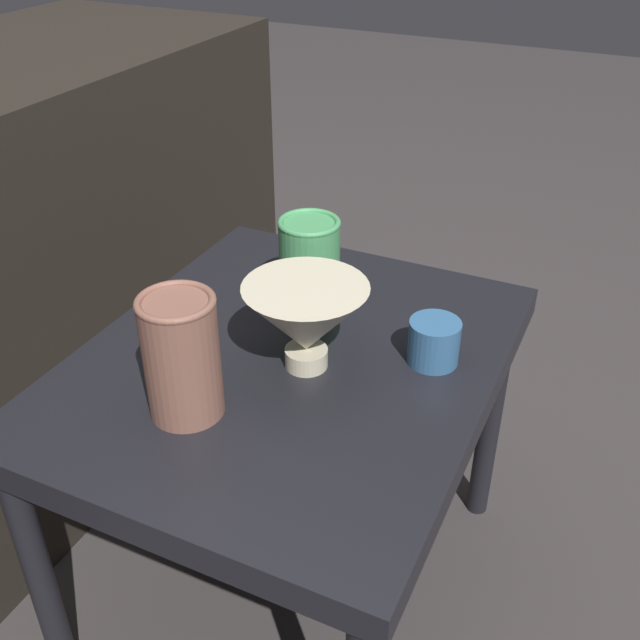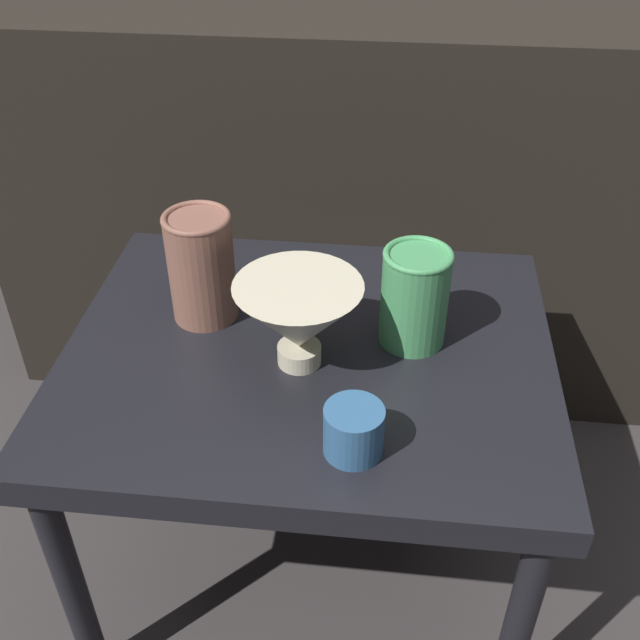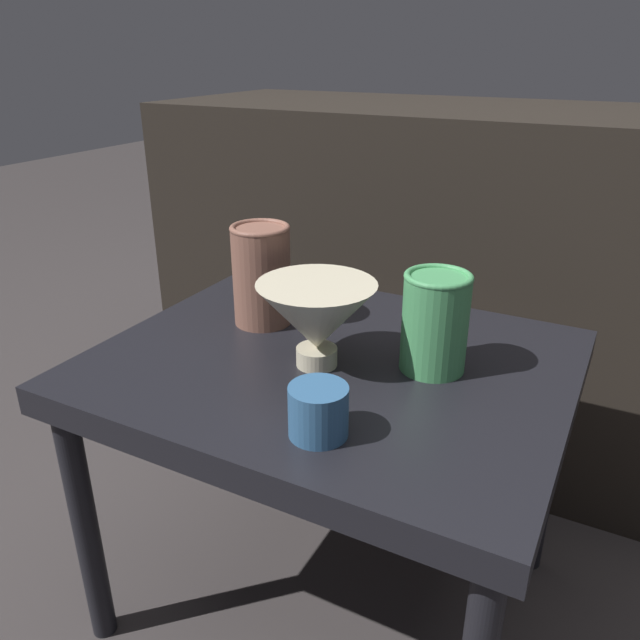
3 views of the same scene
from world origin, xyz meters
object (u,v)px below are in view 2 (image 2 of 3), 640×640
Objects in this scene: bowl at (299,318)px; vase_colorful_right at (415,296)px; cup at (354,431)px; vase_textured_left at (201,266)px.

vase_colorful_right is (0.14, 0.06, -0.00)m from bowl.
bowl is 0.17m from cup.
vase_textured_left is at bearing 133.54° from cup.
vase_textured_left reaches higher than bowl.
bowl is 0.17m from vase_textured_left.
vase_textured_left is (-0.14, 0.09, 0.01)m from bowl.
cup is at bearing -46.46° from vase_textured_left.
cup is at bearing -106.55° from vase_colorful_right.
vase_textured_left is 2.31× the size of cup.
vase_textured_left is 0.28m from vase_colorful_right.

